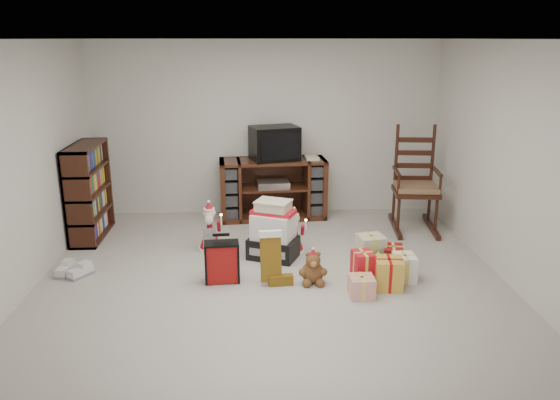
% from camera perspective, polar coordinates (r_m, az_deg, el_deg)
% --- Properties ---
extents(room, '(5.01, 5.01, 2.51)m').
position_cam_1_polar(room, '(5.50, -0.91, 3.32)').
color(room, '#A29C94').
rests_on(room, ground).
extents(tv_stand, '(1.54, 0.64, 0.86)m').
position_cam_1_polar(tv_stand, '(7.84, -0.75, 1.19)').
color(tv_stand, '#431D13').
rests_on(tv_stand, floor).
extents(bookshelf, '(0.33, 1.00, 1.22)m').
position_cam_1_polar(bookshelf, '(7.45, -19.33, 0.68)').
color(bookshelf, '#34180E').
rests_on(bookshelf, floor).
extents(rocking_chair, '(0.68, 1.02, 1.45)m').
position_cam_1_polar(rocking_chair, '(7.63, 13.81, 0.78)').
color(rocking_chair, '#34180E').
rests_on(rocking_chair, floor).
extents(gift_pile, '(0.66, 0.58, 0.69)m').
position_cam_1_polar(gift_pile, '(6.42, -0.70, -3.52)').
color(gift_pile, black).
rests_on(gift_pile, floor).
extents(red_suitcase, '(0.35, 0.20, 0.52)m').
position_cam_1_polar(red_suitcase, '(5.86, -6.07, -6.46)').
color(red_suitcase, maroon).
rests_on(red_suitcase, floor).
extents(stocking, '(0.29, 0.14, 0.60)m').
position_cam_1_polar(stocking, '(5.75, -0.97, -6.05)').
color(stocking, '#0C7116').
rests_on(stocking, floor).
extents(teddy_bear, '(0.24, 0.21, 0.35)m').
position_cam_1_polar(teddy_bear, '(5.83, 3.44, -7.27)').
color(teddy_bear, brown).
rests_on(teddy_bear, floor).
extents(santa_figurine, '(0.27, 0.26, 0.56)m').
position_cam_1_polar(santa_figurine, '(6.63, 1.46, -3.69)').
color(santa_figurine, '#A8121E').
rests_on(santa_figurine, floor).
extents(mrs_claus_figurine, '(0.30, 0.29, 0.62)m').
position_cam_1_polar(mrs_claus_figurine, '(6.73, -7.33, -3.29)').
color(mrs_claus_figurine, '#A8121E').
rests_on(mrs_claus_figurine, floor).
extents(sneaker_pair, '(0.41, 0.31, 0.10)m').
position_cam_1_polar(sneaker_pair, '(6.45, -20.81, -6.96)').
color(sneaker_pair, silver).
rests_on(sneaker_pair, floor).
extents(gift_cluster, '(0.76, 1.11, 0.26)m').
position_cam_1_polar(gift_cluster, '(6.06, 10.36, -6.82)').
color(gift_cluster, red).
rests_on(gift_cluster, floor).
extents(crt_television, '(0.74, 0.62, 0.47)m').
position_cam_1_polar(crt_television, '(7.68, -0.58, 5.95)').
color(crt_television, black).
rests_on(crt_television, tv_stand).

